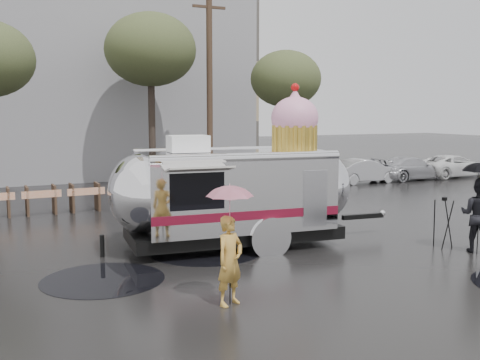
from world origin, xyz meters
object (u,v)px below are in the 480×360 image
airstream_trailer (237,188)px  person_left (230,261)px  tripod (444,219)px  person_right (479,215)px

airstream_trailer → person_left: 4.65m
airstream_trailer → tripod: size_ratio=6.03×
person_left → tripod: bearing=-9.8°
person_left → person_right: 7.37m
airstream_trailer → tripod: 5.49m
person_left → person_right: bearing=-16.2°
person_left → person_right: person_right is taller
airstream_trailer → person_right: (5.25, -3.26, -0.59)m
person_left → tripod: person_left is taller
airstream_trailer → person_left: size_ratio=4.87×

